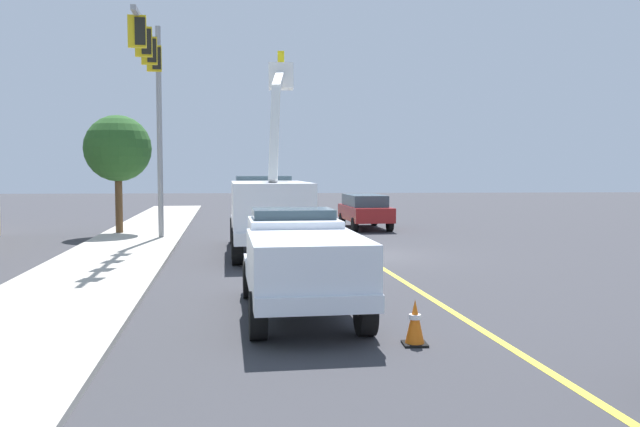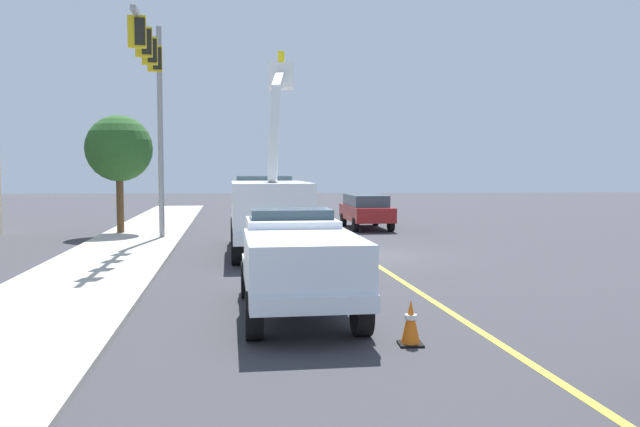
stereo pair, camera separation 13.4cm
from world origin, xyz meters
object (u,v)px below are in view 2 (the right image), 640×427
object	(u,v)px
utility_bucket_truck	(268,207)
passing_minivan	(366,209)
service_pickup_truck	(297,260)
traffic_cone_leading	(411,323)
traffic_cone_mid_front	(335,255)
traffic_signal_mast	(153,82)
traffic_cone_mid_rear	(310,230)

from	to	relation	value
utility_bucket_truck	passing_minivan	bearing A→B (deg)	-27.60
service_pickup_truck	traffic_cone_leading	world-z (taller)	service_pickup_truck
utility_bucket_truck	traffic_cone_leading	distance (m)	12.75
traffic_cone_mid_front	traffic_signal_mast	size ratio (longest dim) A/B	0.10
traffic_cone_mid_rear	traffic_cone_mid_front	bearing A→B (deg)	-177.59
passing_minivan	traffic_cone_leading	distance (m)	21.52
passing_minivan	traffic_cone_mid_rear	bearing A→B (deg)	146.37
utility_bucket_truck	traffic_cone_mid_front	distance (m)	4.70
passing_minivan	traffic_cone_leading	bearing A→B (deg)	174.44
traffic_signal_mast	service_pickup_truck	bearing A→B (deg)	-156.89
service_pickup_truck	passing_minivan	bearing A→B (deg)	-11.62
traffic_cone_mid_front	traffic_cone_mid_rear	size ratio (longest dim) A/B	1.10
utility_bucket_truck	traffic_cone_mid_rear	size ratio (longest dim) A/B	10.93
traffic_cone_leading	utility_bucket_truck	bearing A→B (deg)	11.91
utility_bucket_truck	traffic_cone_mid_front	xyz separation A→B (m)	(-4.04, -2.07, -1.20)
service_pickup_truck	traffic_cone_mid_rear	xyz separation A→B (m)	(14.52, -0.92, -0.74)
utility_bucket_truck	passing_minivan	distance (m)	10.17
service_pickup_truck	traffic_signal_mast	world-z (taller)	traffic_signal_mast
service_pickup_truck	traffic_cone_mid_front	bearing A→B (deg)	-12.07
utility_bucket_truck	traffic_cone_leading	world-z (taller)	utility_bucket_truck
traffic_cone_mid_rear	traffic_signal_mast	size ratio (longest dim) A/B	0.09
service_pickup_truck	traffic_cone_mid_front	size ratio (longest dim) A/B	6.81
utility_bucket_truck	traffic_cone_leading	bearing A→B (deg)	-168.09
traffic_signal_mast	traffic_cone_mid_rear	bearing A→B (deg)	-66.82
traffic_cone_leading	traffic_cone_mid_front	size ratio (longest dim) A/B	0.92
traffic_cone_leading	traffic_signal_mast	size ratio (longest dim) A/B	0.09
traffic_cone_mid_front	traffic_signal_mast	xyz separation A→B (m)	(5.97, 6.37, 5.81)
traffic_cone_mid_front	traffic_signal_mast	distance (m)	10.49
utility_bucket_truck	traffic_signal_mast	distance (m)	6.59
traffic_cone_mid_rear	traffic_signal_mast	xyz separation A→B (m)	(-2.58, 6.01, 5.85)
service_pickup_truck	traffic_cone_leading	size ratio (longest dim) A/B	7.44
utility_bucket_truck	traffic_cone_mid_rear	world-z (taller)	utility_bucket_truck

